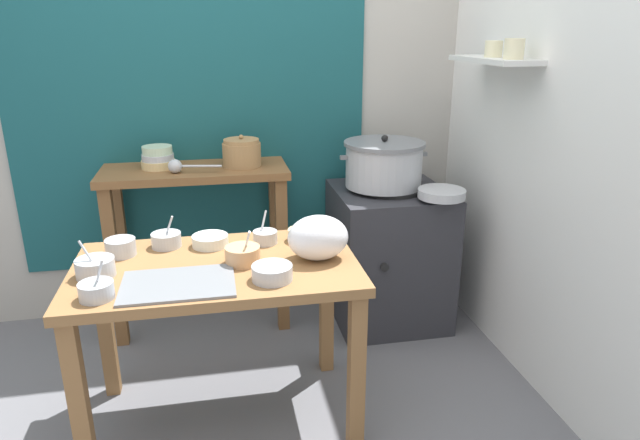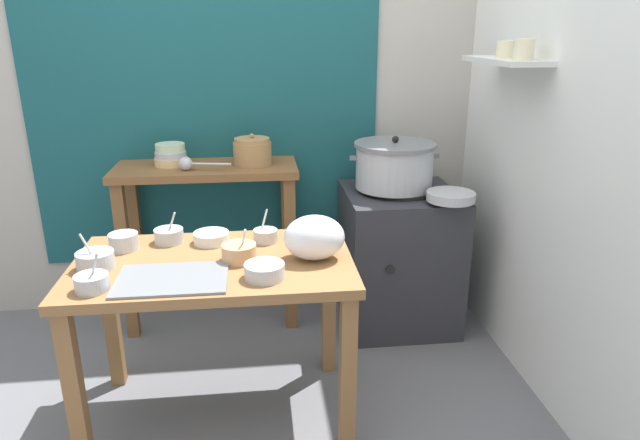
{
  "view_description": "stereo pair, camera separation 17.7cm",
  "coord_description": "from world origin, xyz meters",
  "px_view_note": "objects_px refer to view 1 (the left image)",
  "views": [
    {
      "loc": [
        -0.06,
        -2.08,
        1.59
      ],
      "look_at": [
        0.38,
        0.12,
        0.82
      ],
      "focal_mm": 31.38,
      "sensor_mm": 36.0,
      "label": 1
    },
    {
      "loc": [
        0.12,
        -2.1,
        1.59
      ],
      "look_at": [
        0.38,
        0.12,
        0.82
      ],
      "focal_mm": 31.38,
      "sensor_mm": 36.0,
      "label": 2
    }
  ],
  "objects_px": {
    "ladle": "(177,166)",
    "prep_bowl_3": "(166,239)",
    "plastic_bag": "(318,238)",
    "prep_bowl_2": "(243,254)",
    "back_shelf_table": "(197,209)",
    "prep_bowl_7": "(96,290)",
    "prep_bowl_6": "(210,240)",
    "prep_table": "(218,289)",
    "bowl_stack_enamel": "(158,158)",
    "prep_bowl_0": "(272,272)",
    "prep_bowl_1": "(265,236)",
    "prep_bowl_5": "(121,247)",
    "steamer_pot": "(384,164)",
    "prep_bowl_8": "(303,234)",
    "prep_bowl_4": "(95,267)",
    "wide_pan": "(442,193)",
    "stove_block": "(388,255)",
    "clay_pot": "(242,153)",
    "serving_tray": "(178,284)"
  },
  "relations": [
    {
      "from": "wide_pan",
      "to": "stove_block",
      "type": "bearing_deg",
      "value": 126.95
    },
    {
      "from": "stove_block",
      "to": "bowl_stack_enamel",
      "type": "distance_m",
      "value": 1.35
    },
    {
      "from": "prep_bowl_2",
      "to": "prep_bowl_5",
      "type": "xyz_separation_m",
      "value": [
        -0.48,
        0.18,
        -0.0
      ]
    },
    {
      "from": "bowl_stack_enamel",
      "to": "prep_bowl_6",
      "type": "xyz_separation_m",
      "value": [
        0.25,
        -0.7,
        -0.21
      ]
    },
    {
      "from": "bowl_stack_enamel",
      "to": "prep_bowl_0",
      "type": "distance_m",
      "value": 1.2
    },
    {
      "from": "back_shelf_table",
      "to": "prep_bowl_6",
      "type": "relative_size",
      "value": 6.37
    },
    {
      "from": "prep_bowl_4",
      "to": "plastic_bag",
      "type": "bearing_deg",
      "value": 0.15
    },
    {
      "from": "ladle",
      "to": "prep_bowl_8",
      "type": "distance_m",
      "value": 0.82
    },
    {
      "from": "back_shelf_table",
      "to": "steamer_pot",
      "type": "relative_size",
      "value": 2.01
    },
    {
      "from": "prep_bowl_6",
      "to": "serving_tray",
      "type": "bearing_deg",
      "value": -107.72
    },
    {
      "from": "prep_bowl_3",
      "to": "prep_bowl_8",
      "type": "xyz_separation_m",
      "value": [
        0.58,
        -0.04,
        -0.01
      ]
    },
    {
      "from": "back_shelf_table",
      "to": "prep_bowl_2",
      "type": "bearing_deg",
      "value": -77.97
    },
    {
      "from": "stove_block",
      "to": "prep_bowl_4",
      "type": "bearing_deg",
      "value": -151.12
    },
    {
      "from": "back_shelf_table",
      "to": "prep_bowl_0",
      "type": "relative_size",
      "value": 6.43
    },
    {
      "from": "plastic_bag",
      "to": "prep_bowl_6",
      "type": "relative_size",
      "value": 1.6
    },
    {
      "from": "prep_bowl_1",
      "to": "prep_bowl_2",
      "type": "distance_m",
      "value": 0.23
    },
    {
      "from": "prep_table",
      "to": "clay_pot",
      "type": "xyz_separation_m",
      "value": [
        0.16,
        0.86,
        0.36
      ]
    },
    {
      "from": "plastic_bag",
      "to": "prep_bowl_8",
      "type": "xyz_separation_m",
      "value": [
        -0.02,
        0.21,
        -0.06
      ]
    },
    {
      "from": "bowl_stack_enamel",
      "to": "ladle",
      "type": "relative_size",
      "value": 0.65
    },
    {
      "from": "stove_block",
      "to": "prep_bowl_4",
      "type": "xyz_separation_m",
      "value": [
        -1.39,
        -0.76,
        0.37
      ]
    },
    {
      "from": "prep_bowl_8",
      "to": "bowl_stack_enamel",
      "type": "bearing_deg",
      "value": 131.8
    },
    {
      "from": "prep_bowl_2",
      "to": "prep_bowl_0",
      "type": "bearing_deg",
      "value": -61.05
    },
    {
      "from": "stove_block",
      "to": "prep_bowl_8",
      "type": "distance_m",
      "value": 0.87
    },
    {
      "from": "serving_tray",
      "to": "prep_bowl_6",
      "type": "bearing_deg",
      "value": 72.28
    },
    {
      "from": "prep_table",
      "to": "serving_tray",
      "type": "distance_m",
      "value": 0.25
    },
    {
      "from": "prep_table",
      "to": "prep_bowl_7",
      "type": "xyz_separation_m",
      "value": [
        -0.4,
        -0.22,
        0.14
      ]
    },
    {
      "from": "prep_table",
      "to": "ladle",
      "type": "height_order",
      "value": "ladle"
    },
    {
      "from": "prep_table",
      "to": "clay_pot",
      "type": "relative_size",
      "value": 5.48
    },
    {
      "from": "ladle",
      "to": "prep_bowl_3",
      "type": "distance_m",
      "value": 0.58
    },
    {
      "from": "stove_block",
      "to": "back_shelf_table",
      "type": "bearing_deg",
      "value": 172.82
    },
    {
      "from": "steamer_pot",
      "to": "prep_bowl_8",
      "type": "xyz_separation_m",
      "value": [
        -0.53,
        -0.57,
        -0.15
      ]
    },
    {
      "from": "plastic_bag",
      "to": "prep_bowl_2",
      "type": "height_order",
      "value": "plastic_bag"
    },
    {
      "from": "ladle",
      "to": "prep_bowl_2",
      "type": "distance_m",
      "value": 0.85
    },
    {
      "from": "bowl_stack_enamel",
      "to": "prep_bowl_3",
      "type": "bearing_deg",
      "value": -84.46
    },
    {
      "from": "plastic_bag",
      "to": "wide_pan",
      "type": "height_order",
      "value": "plastic_bag"
    },
    {
      "from": "stove_block",
      "to": "plastic_bag",
      "type": "bearing_deg",
      "value": -125.78
    },
    {
      "from": "back_shelf_table",
      "to": "prep_bowl_7",
      "type": "relative_size",
      "value": 6.66
    },
    {
      "from": "clay_pot",
      "to": "serving_tray",
      "type": "height_order",
      "value": "clay_pot"
    },
    {
      "from": "prep_bowl_1",
      "to": "prep_bowl_7",
      "type": "bearing_deg",
      "value": -146.57
    },
    {
      "from": "plastic_bag",
      "to": "prep_bowl_4",
      "type": "bearing_deg",
      "value": -179.85
    },
    {
      "from": "steamer_pot",
      "to": "prep_bowl_6",
      "type": "xyz_separation_m",
      "value": [
        -0.93,
        -0.56,
        -0.16
      ]
    },
    {
      "from": "bowl_stack_enamel",
      "to": "prep_bowl_3",
      "type": "xyz_separation_m",
      "value": [
        0.07,
        -0.68,
        -0.2
      ]
    },
    {
      "from": "ladle",
      "to": "prep_bowl_5",
      "type": "relative_size",
      "value": 2.22
    },
    {
      "from": "prep_bowl_0",
      "to": "prep_bowl_1",
      "type": "xyz_separation_m",
      "value": [
        0.01,
        0.37,
        -0.0
      ]
    },
    {
      "from": "prep_table",
      "to": "prep_bowl_6",
      "type": "relative_size",
      "value": 7.3
    },
    {
      "from": "prep_bowl_6",
      "to": "clay_pot",
      "type": "bearing_deg",
      "value": 74.51
    },
    {
      "from": "bowl_stack_enamel",
      "to": "wide_pan",
      "type": "height_order",
      "value": "bowl_stack_enamel"
    },
    {
      "from": "prep_bowl_4",
      "to": "prep_bowl_6",
      "type": "height_order",
      "value": "prep_bowl_4"
    },
    {
      "from": "prep_bowl_2",
      "to": "prep_bowl_8",
      "type": "relative_size",
      "value": 1.06
    },
    {
      "from": "prep_bowl_1",
      "to": "prep_bowl_4",
      "type": "xyz_separation_m",
      "value": [
        -0.65,
        -0.21,
        0.01
      ]
    }
  ]
}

